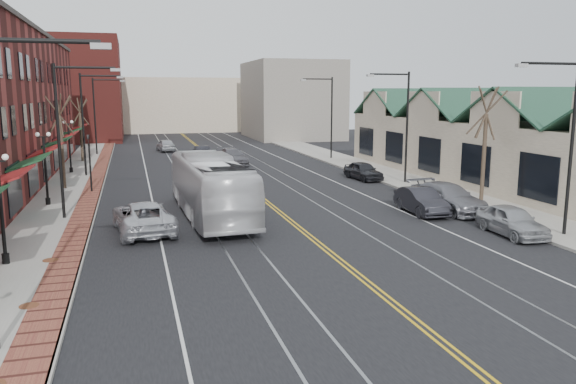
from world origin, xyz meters
TOP-DOWN VIEW (x-y plane):
  - ground at (0.00, 0.00)m, footprint 160.00×160.00m
  - sidewalk_left at (-12.00, 20.00)m, footprint 4.00×120.00m
  - sidewalk_right at (12.00, 20.00)m, footprint 4.00×120.00m
  - building_right at (18.00, 20.00)m, footprint 8.00×36.00m
  - backdrop_left at (-16.00, 70.00)m, footprint 14.00×18.00m
  - backdrop_mid at (0.00, 85.00)m, footprint 22.00×14.00m
  - backdrop_right at (15.00, 65.00)m, footprint 12.00×16.00m
  - streetlight_l_1 at (-11.05, 16.00)m, footprint 3.33×0.25m
  - streetlight_l_2 at (-11.05, 32.00)m, footprint 3.33×0.25m
  - streetlight_l_3 at (-11.05, 48.00)m, footprint 3.33×0.25m
  - streetlight_r_0 at (11.05, 6.00)m, footprint 3.33×0.25m
  - streetlight_r_1 at (11.05, 22.00)m, footprint 3.33×0.25m
  - streetlight_r_2 at (11.05, 38.00)m, footprint 3.33×0.25m
  - lamppost_l_1 at (-12.80, 8.00)m, footprint 0.84×0.28m
  - lamppost_l_2 at (-12.80, 20.00)m, footprint 0.84×0.28m
  - lamppost_l_3 at (-12.80, 34.00)m, footprint 0.84×0.28m
  - tree_left_near at (-12.50, 26.00)m, footprint 1.78×1.37m
  - tree_left_far at (-12.50, 42.00)m, footprint 1.66×1.28m
  - tree_right_mid at (12.50, 14.00)m, footprint 1.90×1.46m
  - manhole_mid at (-11.20, 3.00)m, footprint 0.60×0.60m
  - manhole_far at (-11.20, 8.00)m, footprint 0.60×0.60m
  - traffic_signal at (-10.60, 24.00)m, footprint 0.18×0.15m
  - transit_bus at (-3.87, 14.68)m, footprint 3.27×12.03m
  - parked_suv at (-7.50, 12.16)m, footprint 3.16×5.78m
  - parked_car_a at (9.30, 6.92)m, footprint 1.90×4.28m
  - parked_car_b at (7.57, 12.45)m, footprint 1.76×4.43m
  - parked_car_c at (9.30, 12.60)m, footprint 2.93×5.71m
  - parked_car_d at (9.30, 24.67)m, footprint 2.08×4.26m
  - distant_car_left at (-1.00, 42.37)m, footprint 1.40×3.92m
  - distant_car_right at (1.15, 36.32)m, footprint 2.47×5.33m
  - distant_car_far at (-4.15, 50.20)m, footprint 2.15×4.37m

SIDE VIEW (x-z plane):
  - ground at x=0.00m, z-range 0.00..0.00m
  - sidewalk_left at x=-12.00m, z-range 0.00..0.15m
  - sidewalk_right at x=12.00m, z-range 0.00..0.15m
  - manhole_mid at x=-11.20m, z-range 0.15..0.17m
  - manhole_far at x=-11.20m, z-range 0.15..0.17m
  - distant_car_left at x=-1.00m, z-range 0.00..1.29m
  - parked_car_d at x=9.30m, z-range 0.00..1.40m
  - parked_car_a at x=9.30m, z-range 0.00..1.43m
  - distant_car_far at x=-4.15m, z-range 0.00..1.43m
  - parked_car_b at x=7.57m, z-range 0.00..1.44m
  - distant_car_right at x=1.15m, z-range 0.00..1.51m
  - parked_suv at x=-7.50m, z-range 0.00..1.53m
  - parked_car_c at x=9.30m, z-range 0.00..1.58m
  - transit_bus at x=-3.87m, z-range 0.00..3.32m
  - lamppost_l_1 at x=-12.80m, z-range 0.07..4.34m
  - lamppost_l_2 at x=-12.80m, z-range 0.07..4.34m
  - lamppost_l_3 at x=-12.80m, z-range 0.07..4.34m
  - building_right at x=18.00m, z-range 0.00..4.60m
  - traffic_signal at x=-10.60m, z-range 0.45..4.25m
  - tree_left_far at x=-12.50m, z-range 0.26..6.29m
  - tree_left_near at x=-12.50m, z-range 0.27..6.75m
  - tree_right_mid at x=12.50m, z-range 0.28..7.22m
  - backdrop_mid at x=0.00m, z-range 0.00..9.00m
  - streetlight_l_1 at x=-11.05m, z-range 1.03..9.03m
  - streetlight_l_2 at x=-11.05m, z-range 1.03..9.03m
  - streetlight_l_3 at x=-11.05m, z-range 1.03..9.03m
  - streetlight_r_0 at x=11.05m, z-range 1.03..9.03m
  - streetlight_r_1 at x=11.05m, z-range 1.03..9.03m
  - streetlight_r_2 at x=11.05m, z-range 1.03..9.03m
  - backdrop_right at x=15.00m, z-range 0.00..11.00m
  - backdrop_left at x=-16.00m, z-range 0.00..14.00m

